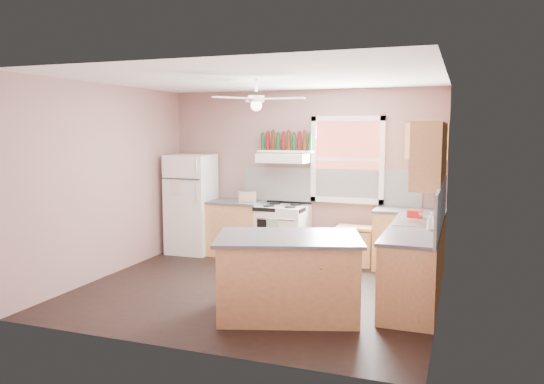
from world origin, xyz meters
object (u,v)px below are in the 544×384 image
(refrigerator, at_px, (191,204))
(toaster, at_px, (247,197))
(stove, at_px, (282,232))
(island, at_px, (288,277))
(cart, at_px, (354,248))

(refrigerator, relative_size, toaster, 5.90)
(toaster, relative_size, stove, 0.33)
(stove, relative_size, island, 0.58)
(stove, distance_m, island, 2.61)
(refrigerator, bearing_deg, island, -45.42)
(refrigerator, height_order, stove, refrigerator)
(refrigerator, xyz_separation_m, island, (2.50, -2.35, -0.40))
(stove, bearing_deg, refrigerator, -173.09)
(refrigerator, height_order, toaster, refrigerator)
(refrigerator, xyz_separation_m, toaster, (1.01, 0.03, 0.16))
(refrigerator, distance_m, island, 3.45)
(toaster, height_order, island, toaster)
(stove, bearing_deg, toaster, -169.49)
(toaster, bearing_deg, cart, -22.44)
(refrigerator, distance_m, toaster, 1.02)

